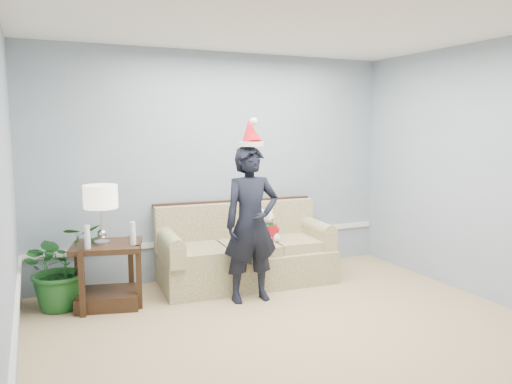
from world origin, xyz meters
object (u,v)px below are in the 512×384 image
Objects in this scene: side_table at (108,281)px; teddy_bear at (267,229)px; table_lamp at (101,199)px; houseplant at (60,266)px; man at (251,224)px; sofa at (245,254)px.

teddy_bear is (1.81, 0.04, 0.38)m from side_table.
table_lamp reaches higher than teddy_bear.
teddy_bear is at bearing -2.39° from houseplant.
teddy_bear is at bearing 1.40° from side_table.
side_table is at bearing 169.39° from teddy_bear.
side_table is 0.48× the size of man.
table_lamp is 0.80m from houseplant.
side_table is at bearing 14.01° from table_lamp.
man is (1.44, -0.43, -0.29)m from table_lamp.
table_lamp is at bearing -165.99° from side_table.
sofa reaches higher than houseplant.
table_lamp reaches higher than sofa.
teddy_bear is at bearing 1.69° from table_lamp.
man reaches higher than teddy_bear.
sofa is at bearing 139.74° from teddy_bear.
table_lamp is 1.52× the size of teddy_bear.
table_lamp is 0.69× the size of houseplant.
houseplant reaches higher than side_table.
man reaches higher than side_table.
sofa is 1.25× the size of man.
sofa reaches higher than side_table.
table_lamp is 1.91m from teddy_bear.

